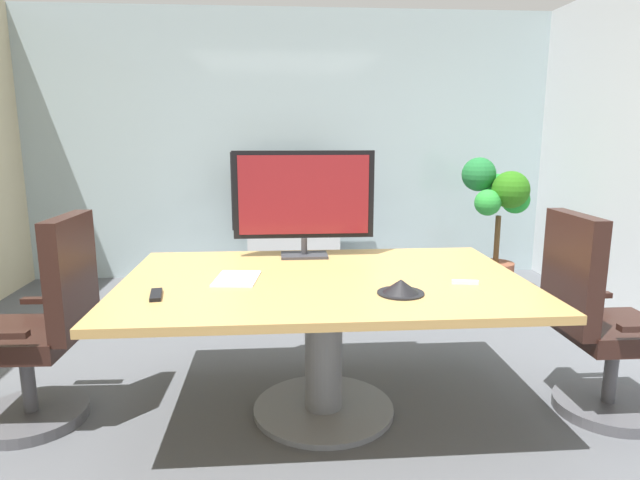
# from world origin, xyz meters

# --- Properties ---
(ground_plane) EXTENTS (6.82, 6.82, 0.00)m
(ground_plane) POSITION_xyz_m (0.00, 0.00, 0.00)
(ground_plane) COLOR #515459
(wall_back_glass_partition) EXTENTS (5.41, 0.10, 2.70)m
(wall_back_glass_partition) POSITION_xyz_m (0.00, 2.91, 1.35)
(wall_back_glass_partition) COLOR #9EB2B7
(wall_back_glass_partition) RESTS_ON ground
(conference_table) EXTENTS (2.06, 1.35, 0.75)m
(conference_table) POSITION_xyz_m (0.10, -0.04, 0.59)
(conference_table) COLOR #B2894C
(conference_table) RESTS_ON ground
(office_chair_left) EXTENTS (0.60, 0.58, 1.09)m
(office_chair_left) POSITION_xyz_m (-1.35, -0.03, 0.46)
(office_chair_left) COLOR #4C4C51
(office_chair_left) RESTS_ON ground
(office_chair_right) EXTENTS (0.60, 0.57, 1.09)m
(office_chair_right) POSITION_xyz_m (1.54, -0.17, 0.46)
(office_chair_right) COLOR #4C4C51
(office_chair_right) RESTS_ON ground
(tv_monitor) EXTENTS (0.84, 0.18, 0.64)m
(tv_monitor) POSITION_xyz_m (0.02, 0.46, 1.11)
(tv_monitor) COLOR #333338
(tv_monitor) RESTS_ON conference_table
(wall_display_unit) EXTENTS (1.20, 0.36, 1.31)m
(wall_display_unit) POSITION_xyz_m (0.01, 2.55, 0.44)
(wall_display_unit) COLOR #B7BABC
(wall_display_unit) RESTS_ON ground
(potted_plant) EXTENTS (0.60, 0.62, 1.27)m
(potted_plant) POSITION_xyz_m (1.88, 2.04, 0.80)
(potted_plant) COLOR brown
(potted_plant) RESTS_ON ground
(conference_phone) EXTENTS (0.22, 0.22, 0.07)m
(conference_phone) POSITION_xyz_m (0.43, -0.35, 0.78)
(conference_phone) COLOR black
(conference_phone) RESTS_ON conference_table
(remote_control) EXTENTS (0.08, 0.18, 0.02)m
(remote_control) POSITION_xyz_m (-0.70, -0.31, 0.76)
(remote_control) COLOR black
(remote_control) RESTS_ON conference_table
(whiteboard_marker) EXTENTS (0.13, 0.04, 0.02)m
(whiteboard_marker) POSITION_xyz_m (0.79, -0.22, 0.76)
(whiteboard_marker) COLOR silver
(whiteboard_marker) RESTS_ON conference_table
(paper_notepad) EXTENTS (0.24, 0.32, 0.01)m
(paper_notepad) POSITION_xyz_m (-0.35, -0.04, 0.76)
(paper_notepad) COLOR white
(paper_notepad) RESTS_ON conference_table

